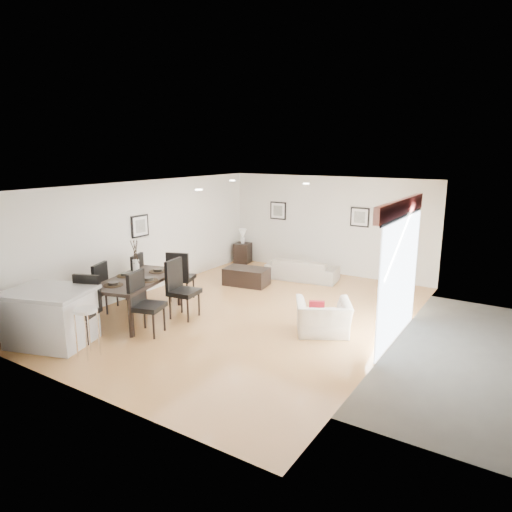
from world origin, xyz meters
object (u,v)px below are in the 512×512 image
Objects in this scene: dining_chair_foot at (180,274)px; armchair at (323,318)px; dining_chair_wnear at (95,287)px; kitchen_island at (51,316)px; dining_table at (137,282)px; sofa at (302,269)px; dining_chair_wfar at (133,276)px; dining_chair_head at (84,304)px; dining_chair_enear at (143,299)px; dining_chair_efar at (180,285)px; side_table at (243,253)px; coffee_table at (247,276)px; bar_stool at (86,315)px.

armchair is at bearing 160.00° from dining_chair_foot.
dining_chair_wnear is 0.68× the size of kitchen_island.
sofa is at bearing 56.22° from dining_table.
dining_chair_wfar is 0.68× the size of kitchen_island.
armchair is at bearing 13.32° from dining_chair_head.
kitchen_island is at bearing -114.88° from dining_table.
dining_chair_wfar is at bearing 159.20° from dining_chair_wnear.
armchair is 0.45× the size of dining_table.
kitchen_island is at bearing -11.40° from dining_chair_wfar.
dining_chair_head is at bearing 117.77° from dining_chair_enear.
dining_chair_enear is (0.71, -0.54, -0.09)m from dining_table.
dining_chair_efar is (-0.87, -3.88, 0.40)m from sofa.
armchair is at bearing 78.43° from dining_chair_wfar.
dining_chair_head is at bearing -83.03° from side_table.
coffee_table is at bearing -14.42° from dining_chair_enear.
sofa is 3.72m from armchair.
sofa is 3.14× the size of side_table.
side_table is (-1.52, 5.62, -0.37)m from dining_chair_enear.
dining_chair_enear is at bearing 32.22° from dining_chair_wfar.
dining_table is at bearing 102.46° from dining_chair_wnear.
dining_chair_wnear is at bearing 46.80° from dining_chair_foot.
sofa is 6.22m from bar_stool.
sofa is at bearing -136.10° from dining_chair_foot.
dining_chair_wnear is 3.88m from coffee_table.
dining_chair_efar is 2.49m from kitchen_island.
side_table is (-4.40, 3.84, -0.02)m from armchair.
dining_chair_wnear is 1.72m from dining_chair_efar.
sofa is 2.49m from side_table.
kitchen_island reaches higher than armchair.
dining_chair_head reaches higher than kitchen_island.
side_table is 0.36× the size of kitchen_island.
armchair is (2.01, -3.13, 0.05)m from sofa.
bar_stool is (1.47, -6.84, 0.43)m from side_table.
dining_table is 1.92× the size of dining_chair_wfar.
dining_chair_foot is 1.37× the size of bar_stool.
dining_chair_foot is at bearing 67.14° from dining_chair_head.
armchair is 0.86× the size of dining_chair_foot.
side_table is at bearing 75.98° from kitchen_island.
dining_chair_wnear is at bearing -8.04° from armchair.
dining_chair_efar is at bearing 20.92° from dining_table.
dining_chair_wnear is 0.96× the size of dining_chair_efar.
dining_chair_efar is at bearing 69.62° from sofa.
dining_chair_wnear is 1.88m from bar_stool.
dining_table is 3.65× the size of side_table.
armchair is 4.95m from kitchen_island.
armchair is 3.40m from dining_chair_enear.
coffee_table is (1.32, 3.63, -0.43)m from dining_chair_wnear.
dining_chair_head is (0.68, -1.80, 0.01)m from dining_chair_wfar.
dining_chair_wfar reaches higher than kitchen_island.
dining_chair_efar reaches higher than dining_chair_wnear.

